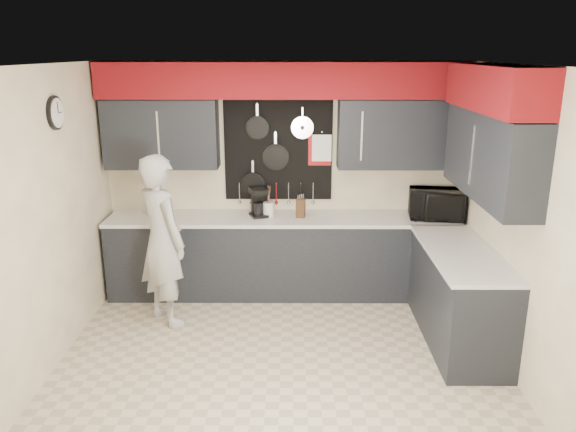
{
  "coord_description": "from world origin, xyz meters",
  "views": [
    {
      "loc": [
        0.09,
        -4.56,
        2.71
      ],
      "look_at": [
        0.07,
        0.5,
        1.21
      ],
      "focal_mm": 35.0,
      "sensor_mm": 36.0,
      "label": 1
    }
  ],
  "objects_px": {
    "person": "(162,240)",
    "knife_block": "(301,208)",
    "utensil_crock": "(268,209)",
    "coffee_maker": "(259,201)",
    "microwave": "(436,204)"
  },
  "relations": [
    {
      "from": "knife_block",
      "to": "person",
      "type": "bearing_deg",
      "value": -145.08
    },
    {
      "from": "microwave",
      "to": "coffee_maker",
      "type": "bearing_deg",
      "value": -175.55
    },
    {
      "from": "coffee_maker",
      "to": "person",
      "type": "height_order",
      "value": "person"
    },
    {
      "from": "coffee_maker",
      "to": "microwave",
      "type": "bearing_deg",
      "value": -22.1
    },
    {
      "from": "microwave",
      "to": "person",
      "type": "relative_size",
      "value": 0.33
    },
    {
      "from": "utensil_crock",
      "to": "person",
      "type": "xyz_separation_m",
      "value": [
        -1.04,
        -0.72,
        -0.12
      ]
    },
    {
      "from": "person",
      "to": "knife_block",
      "type": "bearing_deg",
      "value": -108.06
    },
    {
      "from": "utensil_crock",
      "to": "person",
      "type": "relative_size",
      "value": 0.09
    },
    {
      "from": "utensil_crock",
      "to": "coffee_maker",
      "type": "relative_size",
      "value": 0.5
    },
    {
      "from": "microwave",
      "to": "utensil_crock",
      "type": "bearing_deg",
      "value": -175.24
    },
    {
      "from": "utensil_crock",
      "to": "coffee_maker",
      "type": "xyz_separation_m",
      "value": [
        -0.11,
        0.01,
        0.09
      ]
    },
    {
      "from": "microwave",
      "to": "utensil_crock",
      "type": "distance_m",
      "value": 1.86
    },
    {
      "from": "microwave",
      "to": "coffee_maker",
      "type": "relative_size",
      "value": 1.81
    },
    {
      "from": "coffee_maker",
      "to": "person",
      "type": "xyz_separation_m",
      "value": [
        -0.93,
        -0.74,
        -0.21
      ]
    },
    {
      "from": "knife_block",
      "to": "utensil_crock",
      "type": "relative_size",
      "value": 1.32
    }
  ]
}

